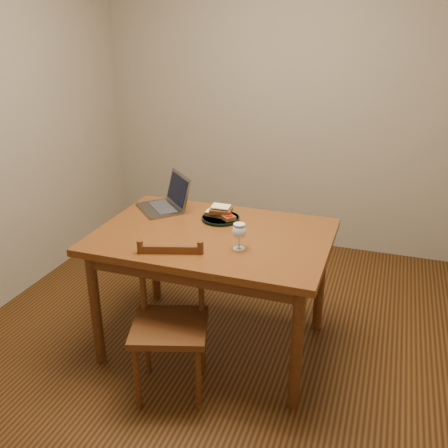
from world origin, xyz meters
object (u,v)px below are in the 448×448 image
(table, at_px, (213,247))
(milk_glass, at_px, (239,236))
(chair, at_px, (170,316))
(plate, at_px, (221,218))
(laptop, at_px, (168,200))

(table, relative_size, milk_glass, 8.99)
(table, relative_size, chair, 2.75)
(plate, xyz_separation_m, milk_glass, (0.22, -0.35, 0.06))
(laptop, bearing_deg, chair, -20.51)
(table, bearing_deg, milk_glass, -36.88)
(plate, distance_m, laptop, 0.39)
(chair, height_order, milk_glass, milk_glass)
(table, distance_m, plate, 0.22)
(table, height_order, laptop, laptop)
(table, bearing_deg, plate, 97.14)
(chair, relative_size, plate, 2.09)
(plate, bearing_deg, table, -82.86)
(plate, relative_size, laptop, 0.56)
(table, height_order, chair, chair)
(chair, xyz_separation_m, laptop, (-0.32, 0.71, 0.35))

